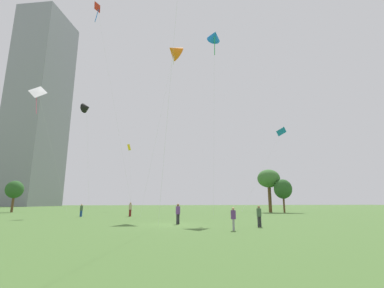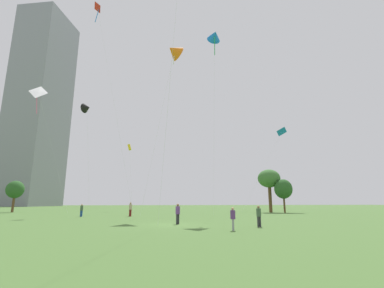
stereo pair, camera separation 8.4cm
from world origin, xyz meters
TOP-DOWN VIEW (x-y plane):
  - ground at (0.00, 0.00)m, footprint 280.00×280.00m
  - person_standing_0 at (-4.76, 13.95)m, footprint 0.41×0.41m
  - person_standing_1 at (3.84, -5.43)m, footprint 0.35×0.35m
  - person_standing_2 at (0.50, 0.41)m, footprint 0.39×0.39m
  - person_standing_3 at (-11.14, 14.29)m, footprint 0.36×0.36m
  - person_standing_4 at (6.60, -3.13)m, footprint 0.36×0.36m
  - kite_flying_0 at (25.69, 30.13)m, footprint 11.91×4.77m
  - kite_flying_1 at (-11.66, 16.39)m, footprint 7.72×3.35m
  - kite_flying_3 at (6.78, 11.77)m, footprint 2.10×4.34m
  - kite_flying_4 at (-12.53, 17.90)m, footprint 1.91×3.63m
  - kite_flying_5 at (-21.65, 21.79)m, footprint 6.28×7.11m
  - kite_flying_6 at (-7.51, 36.42)m, footprint 2.30×7.40m
  - kite_flying_7 at (0.86, 15.13)m, footprint 6.07×3.46m
  - park_tree_0 at (20.00, 25.17)m, footprint 4.21×4.21m
  - park_tree_1 at (21.73, 23.11)m, footprint 3.22×3.22m
  - park_tree_2 at (-27.83, 31.58)m, footprint 3.11×3.11m
  - distant_highrise_0 at (-57.84, 108.08)m, footprint 23.98×28.11m
  - distant_highrise_1 at (-59.46, 108.22)m, footprint 20.97×23.18m

SIDE VIEW (x-z plane):
  - ground at x=0.00m, z-range 0.00..0.00m
  - person_standing_1 at x=3.84m, z-range 0.12..1.67m
  - person_standing_4 at x=6.60m, z-range 0.13..1.75m
  - person_standing_3 at x=-11.14m, z-range 0.13..1.76m
  - person_standing_2 at x=0.50m, z-range 0.14..1.89m
  - person_standing_0 at x=-4.76m, z-range 0.14..2.00m
  - park_tree_2 at x=-27.83m, z-range 1.24..7.09m
  - park_tree_1 at x=21.73m, z-range 1.21..7.19m
  - park_tree_0 at x=20.00m, z-range 2.18..10.18m
  - kite_flying_6 at x=-7.51m, z-range 6.53..21.16m
  - kite_flying_4 at x=-12.53m, z-range 7.79..24.94m
  - kite_flying_0 at x=25.69m, z-range 8.16..25.82m
  - kite_flying_5 at x=-21.65m, z-range 9.27..30.74m
  - kite_flying_7 at x=0.86m, z-range 12.05..39.22m
  - kite_flying_3 at x=6.78m, z-range 12.73..40.62m
  - kite_flying_1 at x=-11.66m, z-range 15.52..49.39m
  - distant_highrise_1 at x=-59.46m, z-range 0.00..73.05m
  - distant_highrise_0 at x=-57.84m, z-range 0.00..94.80m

